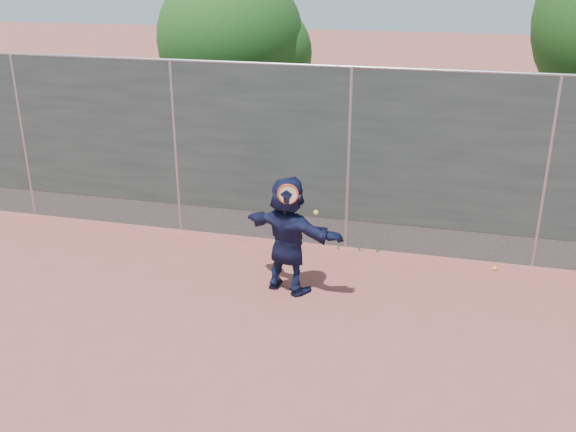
# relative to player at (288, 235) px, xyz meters

# --- Properties ---
(ground) EXTENTS (80.00, 80.00, 0.00)m
(ground) POSITION_rel_player_xyz_m (0.57, -1.78, -0.87)
(ground) COLOR #9E4C42
(ground) RESTS_ON ground
(player) EXTENTS (1.69, 1.04, 1.74)m
(player) POSITION_rel_player_xyz_m (0.00, 0.00, 0.00)
(player) COLOR #15193B
(player) RESTS_ON ground
(ball_ground) EXTENTS (0.07, 0.07, 0.07)m
(ball_ground) POSITION_rel_player_xyz_m (2.98, 1.40, -0.84)
(ball_ground) COLOR yellow
(ball_ground) RESTS_ON ground
(fence) EXTENTS (20.00, 0.06, 3.03)m
(fence) POSITION_rel_player_xyz_m (0.57, 1.72, 0.71)
(fence) COLOR #38423D
(fence) RESTS_ON ground
(swing_action) EXTENTS (0.58, 0.15, 0.51)m
(swing_action) POSITION_rel_player_xyz_m (0.09, -0.20, 0.65)
(swing_action) COLOR #CE4913
(swing_action) RESTS_ON ground
(tree_left) EXTENTS (3.15, 3.00, 4.53)m
(tree_left) POSITION_rel_player_xyz_m (-2.28, 4.77, 2.07)
(tree_left) COLOR #382314
(tree_left) RESTS_ON ground
(weed_clump) EXTENTS (0.68, 0.07, 0.30)m
(weed_clump) POSITION_rel_player_xyz_m (0.86, 1.61, -0.74)
(weed_clump) COLOR #387226
(weed_clump) RESTS_ON ground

